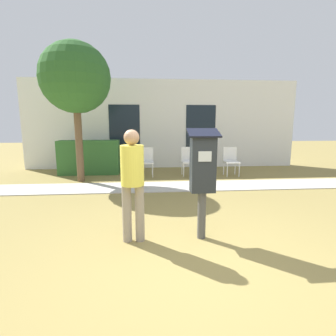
% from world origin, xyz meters
% --- Properties ---
extents(ground_plane, '(40.00, 40.00, 0.00)m').
position_xyz_m(ground_plane, '(0.00, 0.00, 0.00)').
color(ground_plane, olive).
extents(sidewalk, '(12.00, 1.10, 0.02)m').
position_xyz_m(sidewalk, '(0.00, 3.80, 0.01)').
color(sidewalk, '#B7B2A8').
rests_on(sidewalk, ground).
extents(building_facade, '(10.00, 0.26, 3.20)m').
position_xyz_m(building_facade, '(0.00, 6.94, 1.60)').
color(building_facade, white).
rests_on(building_facade, ground).
extents(parking_meter, '(0.44, 0.31, 1.59)m').
position_xyz_m(parking_meter, '(0.14, 0.69, 1.02)').
color(parking_meter, '#4C4C4C').
rests_on(parking_meter, ground).
extents(person_standing, '(0.32, 0.32, 1.58)m').
position_xyz_m(person_standing, '(-0.84, 0.67, 0.93)').
color(person_standing, gray).
rests_on(person_standing, ground).
extents(outdoor_chair_left, '(0.44, 0.44, 0.90)m').
position_xyz_m(outdoor_chair_left, '(-0.64, 5.31, 0.53)').
color(outdoor_chair_left, white).
rests_on(outdoor_chair_left, ground).
extents(outdoor_chair_middle, '(0.44, 0.44, 0.90)m').
position_xyz_m(outdoor_chair_middle, '(0.71, 5.31, 0.53)').
color(outdoor_chair_middle, white).
rests_on(outdoor_chair_middle, ground).
extents(outdoor_chair_right, '(0.44, 0.44, 0.90)m').
position_xyz_m(outdoor_chair_right, '(2.05, 5.18, 0.53)').
color(outdoor_chair_right, white).
rests_on(outdoor_chair_right, ground).
extents(hedge_row, '(1.92, 0.60, 1.10)m').
position_xyz_m(hedge_row, '(-2.49, 5.79, 0.55)').
color(hedge_row, '#33662D').
rests_on(hedge_row, ground).
extents(tree, '(1.90, 1.90, 3.82)m').
position_xyz_m(tree, '(-2.52, 4.70, 2.84)').
color(tree, brown).
rests_on(tree, ground).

